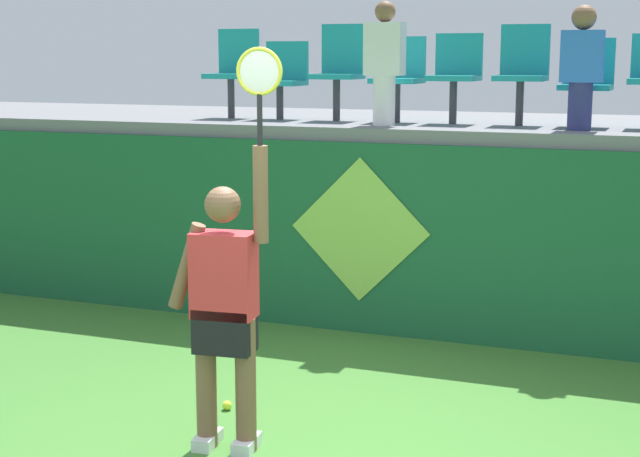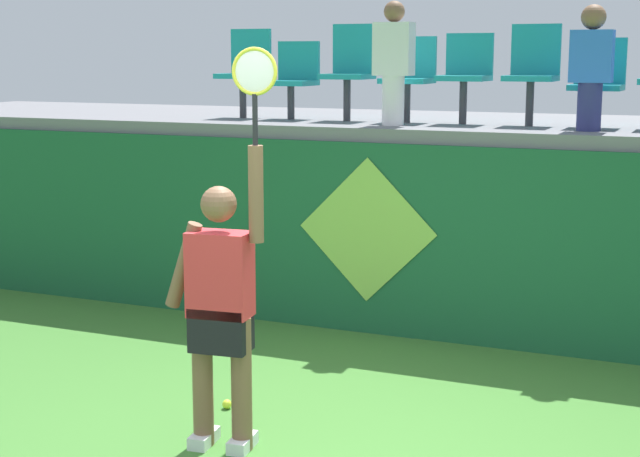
% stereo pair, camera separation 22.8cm
% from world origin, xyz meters
% --- Properties ---
extents(court_back_wall, '(13.71, 0.20, 1.69)m').
position_xyz_m(court_back_wall, '(0.00, 2.96, 0.84)').
color(court_back_wall, '#195633').
rests_on(court_back_wall, ground_plane).
extents(spectator_platform, '(13.71, 2.83, 0.12)m').
position_xyz_m(spectator_platform, '(0.00, 4.32, 1.75)').
color(spectator_platform, slate).
rests_on(spectator_platform, court_back_wall).
extents(tennis_player, '(0.75, 0.30, 2.48)m').
position_xyz_m(tennis_player, '(-0.53, 0.12, 0.93)').
color(tennis_player, white).
rests_on(tennis_player, ground_plane).
extents(tennis_ball, '(0.07, 0.07, 0.07)m').
position_xyz_m(tennis_ball, '(-0.84, 0.72, 0.03)').
color(tennis_ball, '#D1E533').
rests_on(tennis_ball, ground_plane).
extents(stadium_chair_0, '(0.44, 0.42, 0.88)m').
position_xyz_m(stadium_chair_0, '(-2.28, 3.82, 2.30)').
color(stadium_chair_0, '#38383D').
rests_on(stadium_chair_0, spectator_platform).
extents(stadium_chair_1, '(0.44, 0.42, 0.76)m').
position_xyz_m(stadium_chair_1, '(-1.75, 3.82, 2.23)').
color(stadium_chair_1, '#38383D').
rests_on(stadium_chair_1, spectator_platform).
extents(stadium_chair_2, '(0.44, 0.42, 0.92)m').
position_xyz_m(stadium_chair_2, '(-1.16, 3.82, 2.32)').
color(stadium_chair_2, '#38383D').
rests_on(stadium_chair_2, spectator_platform).
extents(stadium_chair_3, '(0.44, 0.42, 0.80)m').
position_xyz_m(stadium_chair_3, '(-0.56, 3.82, 2.26)').
color(stadium_chair_3, '#38383D').
rests_on(stadium_chair_3, spectator_platform).
extents(stadium_chair_4, '(0.44, 0.42, 0.82)m').
position_xyz_m(stadium_chair_4, '(-0.02, 3.81, 2.28)').
color(stadium_chair_4, '#38383D').
rests_on(stadium_chair_4, spectator_platform).
extents(stadium_chair_5, '(0.44, 0.42, 0.90)m').
position_xyz_m(stadium_chair_5, '(0.58, 3.82, 2.31)').
color(stadium_chair_5, '#38383D').
rests_on(stadium_chair_5, spectator_platform).
extents(stadium_chair_6, '(0.44, 0.42, 0.77)m').
position_xyz_m(stadium_chair_6, '(1.15, 3.82, 2.23)').
color(stadium_chair_6, '#38383D').
rests_on(stadium_chair_6, spectator_platform).
extents(spectator_0, '(0.34, 0.20, 1.09)m').
position_xyz_m(spectator_0, '(-0.56, 3.36, 2.38)').
color(spectator_0, white).
rests_on(spectator_0, spectator_platform).
extents(spectator_1, '(0.34, 0.20, 1.03)m').
position_xyz_m(spectator_1, '(1.15, 3.38, 2.35)').
color(spectator_1, navy).
rests_on(spectator_1, spectator_platform).
extents(wall_signage_mount, '(1.27, 0.01, 1.56)m').
position_xyz_m(wall_signage_mount, '(-0.61, 2.85, 0.00)').
color(wall_signage_mount, '#195633').
rests_on(wall_signage_mount, ground_plane).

